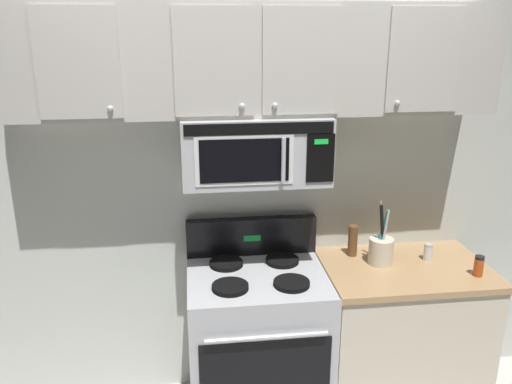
{
  "coord_description": "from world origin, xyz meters",
  "views": [
    {
      "loc": [
        -0.33,
        -2.12,
        2.19
      ],
      "look_at": [
        0.0,
        0.49,
        1.35
      ],
      "focal_mm": 36.77,
      "sensor_mm": 36.0,
      "label": 1
    }
  ],
  "objects_px": {
    "utensil_crock_cream": "(381,249)",
    "stove_range": "(257,343)",
    "pepper_mill": "(353,241)",
    "spice_jar": "(479,266)",
    "over_range_microwave": "(255,148)",
    "salt_shaker": "(428,252)"
  },
  "relations": [
    {
      "from": "over_range_microwave",
      "to": "utensil_crock_cream",
      "type": "xyz_separation_m",
      "value": [
        0.71,
        -0.06,
        -0.59
      ]
    },
    {
      "from": "stove_range",
      "to": "utensil_crock_cream",
      "type": "bearing_deg",
      "value": 4.19
    },
    {
      "from": "utensil_crock_cream",
      "to": "stove_range",
      "type": "bearing_deg",
      "value": -175.81
    },
    {
      "from": "salt_shaker",
      "to": "pepper_mill",
      "type": "distance_m",
      "value": 0.43
    },
    {
      "from": "salt_shaker",
      "to": "spice_jar",
      "type": "height_order",
      "value": "spice_jar"
    },
    {
      "from": "pepper_mill",
      "to": "spice_jar",
      "type": "height_order",
      "value": "pepper_mill"
    },
    {
      "from": "utensil_crock_cream",
      "to": "spice_jar",
      "type": "height_order",
      "value": "utensil_crock_cream"
    },
    {
      "from": "spice_jar",
      "to": "stove_range",
      "type": "bearing_deg",
      "value": 172.2
    },
    {
      "from": "pepper_mill",
      "to": "over_range_microwave",
      "type": "bearing_deg",
      "value": -173.88
    },
    {
      "from": "utensil_crock_cream",
      "to": "pepper_mill",
      "type": "relative_size",
      "value": 1.95
    },
    {
      "from": "pepper_mill",
      "to": "spice_jar",
      "type": "relative_size",
      "value": 1.61
    },
    {
      "from": "salt_shaker",
      "to": "spice_jar",
      "type": "bearing_deg",
      "value": -50.31
    },
    {
      "from": "stove_range",
      "to": "pepper_mill",
      "type": "relative_size",
      "value": 6.07
    },
    {
      "from": "over_range_microwave",
      "to": "pepper_mill",
      "type": "height_order",
      "value": "over_range_microwave"
    },
    {
      "from": "utensil_crock_cream",
      "to": "pepper_mill",
      "type": "xyz_separation_m",
      "value": [
        -0.13,
        0.13,
        0.0
      ]
    },
    {
      "from": "stove_range",
      "to": "over_range_microwave",
      "type": "height_order",
      "value": "over_range_microwave"
    },
    {
      "from": "over_range_microwave",
      "to": "salt_shaker",
      "type": "distance_m",
      "value": 1.18
    },
    {
      "from": "stove_range",
      "to": "pepper_mill",
      "type": "height_order",
      "value": "stove_range"
    },
    {
      "from": "stove_range",
      "to": "utensil_crock_cream",
      "type": "distance_m",
      "value": 0.88
    },
    {
      "from": "stove_range",
      "to": "spice_jar",
      "type": "relative_size",
      "value": 9.76
    },
    {
      "from": "utensil_crock_cream",
      "to": "salt_shaker",
      "type": "bearing_deg",
      "value": 1.72
    },
    {
      "from": "stove_range",
      "to": "pepper_mill",
      "type": "bearing_deg",
      "value": 17.07
    }
  ]
}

